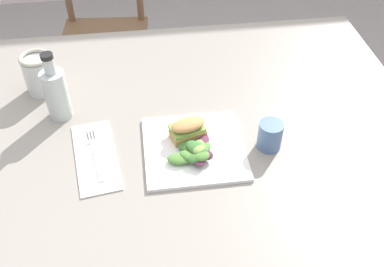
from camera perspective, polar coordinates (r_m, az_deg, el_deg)
name	(u,v)px	position (r m, az deg, el deg)	size (l,w,h in m)	color
ground_plane	(182,243)	(1.88, -1.29, -13.69)	(9.19, 9.19, 0.00)	gray
dining_table	(176,149)	(1.33, -2.03, -1.97)	(1.38, 1.00, 0.74)	gray
chair_wooden_far	(104,35)	(2.23, -11.00, 12.16)	(0.43, 0.43, 0.87)	brown
plate_lunch	(194,148)	(1.17, 0.26, -1.87)	(0.26, 0.26, 0.01)	white
sandwich_half_front	(188,129)	(1.18, -0.54, 0.59)	(0.10, 0.08, 0.06)	tan
salad_mixed_greens	(196,151)	(1.14, 0.55, -2.25)	(0.12, 0.13, 0.03)	#518438
napkin_folded	(96,156)	(1.18, -12.06, -2.84)	(0.10, 0.26, 0.00)	silver
fork_on_napkin	(94,151)	(1.19, -12.22, -2.15)	(0.05, 0.19, 0.00)	silver
bottle_cold_brew	(57,96)	(1.28, -16.68, 4.59)	(0.07, 0.07, 0.20)	black
mason_jar_iced_tea	(39,75)	(1.40, -18.70, 6.97)	(0.09, 0.09, 0.12)	#C67528
cup_extra_side	(270,135)	(1.17, 9.82, -0.25)	(0.06, 0.06, 0.08)	#4C6B93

